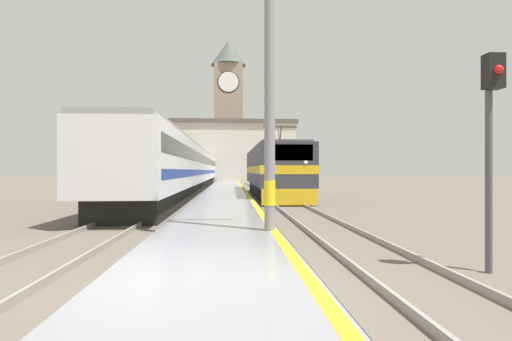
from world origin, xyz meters
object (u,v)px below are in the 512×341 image
at_px(locomotive_train, 273,171).
at_px(catenary_mast, 272,51).
at_px(signal_post, 491,126).
at_px(passenger_train, 192,168).
at_px(clock_tower, 229,105).

height_order(locomotive_train, catenary_mast, catenary_mast).
bearing_deg(catenary_mast, signal_post, -39.48).
height_order(passenger_train, catenary_mast, catenary_mast).
xyz_separation_m(locomotive_train, signal_post, (1.62, -20.34, 0.81)).
relative_size(catenary_mast, clock_tower, 0.36).
distance_m(clock_tower, signal_post, 63.13).
relative_size(locomotive_train, clock_tower, 0.64).
relative_size(clock_tower, signal_post, 6.36).
xyz_separation_m(locomotive_train, clock_tower, (-3.18, 41.73, 11.25)).
xyz_separation_m(catenary_mast, clock_tower, (-1.29, 59.18, 8.32)).
relative_size(passenger_train, clock_tower, 2.13).
bearing_deg(signal_post, passenger_train, 104.62).
relative_size(passenger_train, catenary_mast, 5.91).
xyz_separation_m(locomotive_train, catenary_mast, (-1.89, -17.45, 2.92)).
bearing_deg(locomotive_train, clock_tower, 94.36).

